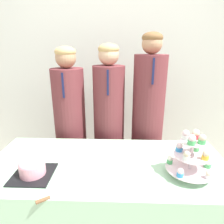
{
  "coord_description": "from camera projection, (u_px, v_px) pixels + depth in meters",
  "views": [
    {
      "loc": [
        0.08,
        -0.86,
        1.54
      ],
      "look_at": [
        0.03,
        0.42,
        1.12
      ],
      "focal_mm": 32.0,
      "sensor_mm": 36.0,
      "label": 1
    }
  ],
  "objects": [
    {
      "name": "student_2",
      "position": [
        147.0,
        126.0,
        1.98
      ],
      "size": [
        0.3,
        0.31,
        1.66
      ],
      "color": "brown",
      "rests_on": "ground_plane"
    },
    {
      "name": "round_cake",
      "position": [
        32.0,
        167.0,
        1.28
      ],
      "size": [
        0.25,
        0.25,
        0.12
      ],
      "color": "black",
      "rests_on": "table"
    },
    {
      "name": "wall_back",
      "position": [
        113.0,
        62.0,
        2.5
      ],
      "size": [
        9.0,
        0.06,
        2.7
      ],
      "color": "silver",
      "rests_on": "ground_plane"
    },
    {
      "name": "student_1",
      "position": [
        109.0,
        129.0,
        2.01
      ],
      "size": [
        0.3,
        0.3,
        1.57
      ],
      "color": "brown",
      "rests_on": "ground_plane"
    },
    {
      "name": "student_0",
      "position": [
        71.0,
        130.0,
        2.02
      ],
      "size": [
        0.31,
        0.31,
        1.55
      ],
      "color": "brown",
      "rests_on": "ground_plane"
    },
    {
      "name": "cake_knife",
      "position": [
        51.0,
        197.0,
        1.1
      ],
      "size": [
        0.22,
        0.16,
        0.01
      ],
      "rotation": [
        0.0,
        0.0,
        0.6
      ],
      "color": "silver",
      "rests_on": "table"
    },
    {
      "name": "cupcake_stand",
      "position": [
        191.0,
        154.0,
        1.26
      ],
      "size": [
        0.3,
        0.3,
        0.3
      ],
      "color": "silver",
      "rests_on": "table"
    },
    {
      "name": "table",
      "position": [
        108.0,
        204.0,
        1.55
      ],
      "size": [
        1.72,
        0.76,
        0.75
      ],
      "color": "#A8DBB2",
      "rests_on": "ground_plane"
    }
  ]
}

